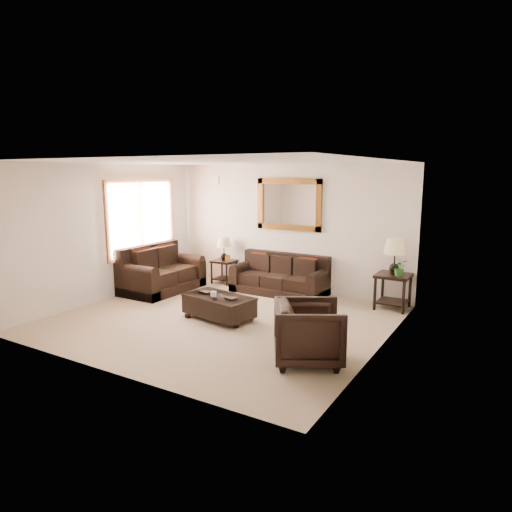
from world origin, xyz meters
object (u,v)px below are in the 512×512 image
Objects in this scene: armchair at (309,330)px; loveseat at (160,274)px; end_table_left at (224,253)px; coffee_table at (219,305)px; sofa at (280,279)px; end_table_right at (394,263)px.

loveseat is at bearing 37.35° from armchair.
armchair is (3.52, -3.12, -0.25)m from end_table_left.
end_table_left is 2.68m from coffee_table.
end_table_left is 1.18× the size of armchair.
coffee_table is at bearing -92.42° from sofa.
armchair is (2.01, -3.00, 0.16)m from sofa.
coffee_table is at bearing -57.43° from end_table_left.
end_table_right is 3.10m from armchair.
coffee_table is at bearing -113.41° from loveseat.
sofa is 2.19× the size of armchair.
sofa is 1.14× the size of loveseat.
end_table_right is (4.67, 1.20, 0.51)m from loveseat.
end_table_left is at bearing -32.70° from loveseat.
end_table_right is 1.00× the size of coffee_table.
end_table_left reaches higher than coffee_table.
sofa is 1.49× the size of end_table_right.
sofa reaches higher than coffee_table.
end_table_left is at bearing 175.82° from sofa.
end_table_left reaches higher than sofa.
end_table_right is at bearing 51.79° from coffee_table.
coffee_table is (1.43, -2.23, -0.44)m from end_table_left.
loveseat is at bearing -153.65° from sofa.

